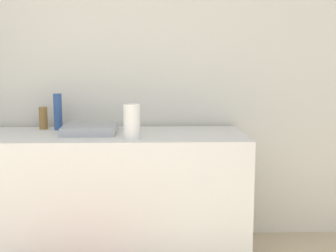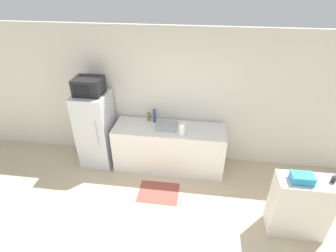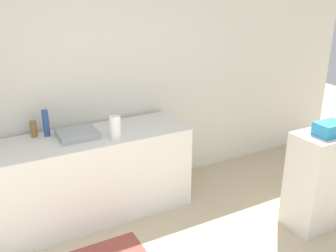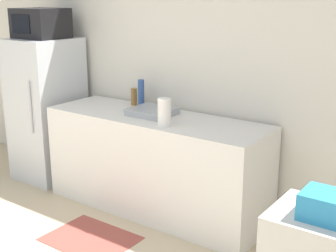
% 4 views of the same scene
% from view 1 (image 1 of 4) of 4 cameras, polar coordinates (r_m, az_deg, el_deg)
% --- Properties ---
extents(wall_back, '(8.00, 0.06, 2.60)m').
position_cam_1_polar(wall_back, '(3.65, -10.50, 6.63)').
color(wall_back, silver).
rests_on(wall_back, ground_plane).
extents(counter, '(2.07, 0.66, 0.88)m').
position_cam_1_polar(counter, '(3.38, -8.42, -8.34)').
color(counter, silver).
rests_on(counter, ground_plane).
extents(sink_basin, '(0.37, 0.34, 0.06)m').
position_cam_1_polar(sink_basin, '(3.30, -9.47, -0.37)').
color(sink_basin, '#9EA3A8').
rests_on(sink_basin, counter).
extents(bottle_tall, '(0.06, 0.06, 0.26)m').
position_cam_1_polar(bottle_tall, '(3.49, -13.28, 1.70)').
color(bottle_tall, '#2D4C8C').
rests_on(bottle_tall, counter).
extents(bottle_short, '(0.06, 0.06, 0.16)m').
position_cam_1_polar(bottle_short, '(3.56, -14.96, 0.94)').
color(bottle_short, olive).
rests_on(bottle_short, counter).
extents(paper_towel_roll, '(0.11, 0.11, 0.23)m').
position_cam_1_polar(paper_towel_roll, '(3.03, -4.43, 0.53)').
color(paper_towel_roll, white).
rests_on(paper_towel_roll, counter).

